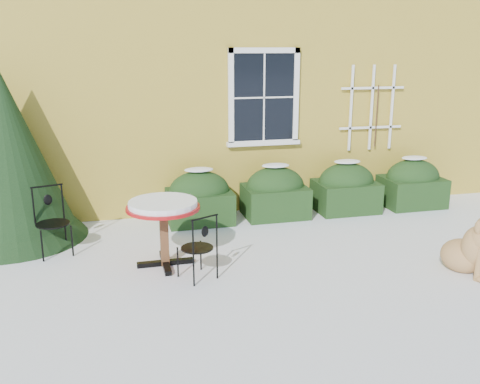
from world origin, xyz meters
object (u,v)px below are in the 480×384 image
object	(u,v)px
evergreen_shrub	(7,170)
patio_chair_far	(52,221)
patio_chair_near	(199,247)
dog	(472,249)
bistro_table	(163,212)

from	to	relation	value
evergreen_shrub	patio_chair_far	bearing A→B (deg)	-50.86
patio_chair_near	dog	xyz separation A→B (m)	(3.39, -0.68, -0.09)
patio_chair_far	dog	bearing A→B (deg)	-37.08
bistro_table	patio_chair_near	world-z (taller)	bistro_table
bistro_table	dog	bearing A→B (deg)	-17.86
evergreen_shrub	patio_chair_near	bearing A→B (deg)	-40.69
bistro_table	dog	distance (m)	3.97
bistro_table	dog	xyz separation A→B (m)	(3.76, -1.21, -0.40)
evergreen_shrub	dog	world-z (taller)	evergreen_shrub
patio_chair_near	bistro_table	bearing A→B (deg)	-80.71
evergreen_shrub	patio_chair_near	xyz separation A→B (m)	(2.47, -2.12, -0.63)
bistro_table	patio_chair_near	xyz separation A→B (m)	(0.37, -0.53, -0.32)
patio_chair_near	patio_chair_far	xyz separation A→B (m)	(-1.83, 1.33, 0.05)
evergreen_shrub	bistro_table	size ratio (longest dim) A/B	2.74
patio_chair_far	dog	xyz separation A→B (m)	(5.22, -2.01, -0.14)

